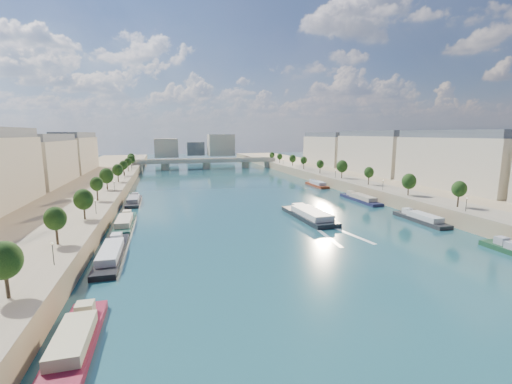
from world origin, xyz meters
TOP-DOWN VIEW (x-y plane):
  - ground at (0.00, 100.00)m, footprint 700.00×700.00m
  - quay_left at (-72.00, 100.00)m, footprint 44.00×520.00m
  - quay_right at (72.00, 100.00)m, footprint 44.00×520.00m
  - pave_left at (-57.00, 100.00)m, footprint 14.00×520.00m
  - pave_right at (57.00, 100.00)m, footprint 14.00×520.00m
  - trees_left at (-55.00, 102.00)m, footprint 4.80×268.80m
  - trees_right at (55.00, 110.00)m, footprint 4.80×268.80m
  - lamps_left at (-52.50, 90.00)m, footprint 0.36×200.36m
  - lamps_right at (52.50, 105.00)m, footprint 0.36×200.36m
  - buildings_left at (-85.00, 112.00)m, footprint 16.00×226.00m
  - buildings_right at (85.00, 112.00)m, footprint 16.00×226.00m
  - skyline at (3.19, 319.52)m, footprint 79.00×42.00m
  - bridge at (0.00, 239.70)m, footprint 112.00×12.00m
  - tour_barge at (12.62, 67.88)m, footprint 9.15×28.50m
  - wake at (12.62, 51.29)m, footprint 10.76×26.01m
  - moored_barges_left at (-45.50, 43.46)m, footprint 5.00×159.29m
  - moored_barges_right at (45.50, 53.84)m, footprint 5.00×170.61m

SIDE VIEW (x-z plane):
  - ground at x=0.00m, z-range 0.00..0.00m
  - wake at x=12.62m, z-range 0.00..0.04m
  - moored_barges_left at x=-45.50m, z-range -0.96..2.64m
  - moored_barges_right at x=45.50m, z-range -0.96..2.64m
  - tour_barge at x=12.62m, z-range -0.84..2.99m
  - quay_left at x=-72.00m, z-range 0.00..5.00m
  - quay_right at x=72.00m, z-range 0.00..5.00m
  - pave_left at x=-57.00m, z-range 5.00..5.10m
  - pave_right at x=57.00m, z-range 5.00..5.10m
  - bridge at x=0.00m, z-range 1.01..9.16m
  - lamps_left at x=-52.50m, z-range 5.64..9.92m
  - lamps_right at x=52.50m, z-range 5.64..9.92m
  - trees_left at x=-55.00m, z-range 6.35..14.61m
  - trees_right at x=55.00m, z-range 6.35..14.61m
  - skyline at x=3.19m, z-range 3.66..25.66m
  - buildings_left at x=-85.00m, z-range 4.85..28.05m
  - buildings_right at x=85.00m, z-range 4.85..28.05m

